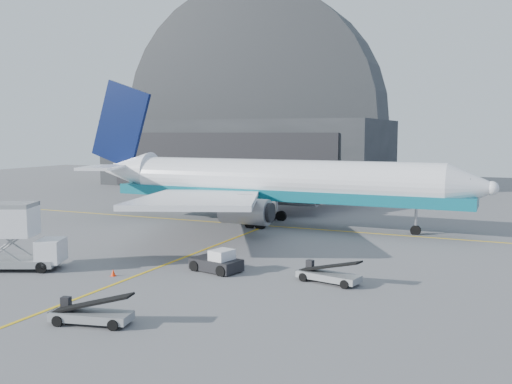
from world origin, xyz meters
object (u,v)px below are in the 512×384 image
at_px(pushback_tug, 217,263).
at_px(belt_loader_b, 328,275).
at_px(belt_loader_a, 91,314).
at_px(catering_truck, 13,238).
at_px(airliner, 266,182).

bearing_deg(pushback_tug, belt_loader_b, 14.94).
bearing_deg(belt_loader_a, catering_truck, 138.66).
bearing_deg(catering_truck, belt_loader_a, -52.61).
relative_size(airliner, belt_loader_a, 10.10).
xyz_separation_m(airliner, catering_truck, (-8.68, -26.00, -2.22)).
xyz_separation_m(airliner, belt_loader_a, (4.21, -33.10, -3.98)).
relative_size(belt_loader_a, belt_loader_b, 1.00).
distance_m(airliner, belt_loader_b, 24.46).
xyz_separation_m(catering_truck, belt_loader_a, (12.89, -7.09, -1.76)).
bearing_deg(belt_loader_b, belt_loader_a, -112.42).
distance_m(pushback_tug, belt_loader_b, 8.06).
distance_m(belt_loader_a, belt_loader_b, 15.50).
bearing_deg(catering_truck, belt_loader_b, -9.14).
bearing_deg(pushback_tug, airliner, 116.87).
bearing_deg(belt_loader_b, pushback_tug, -166.25).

